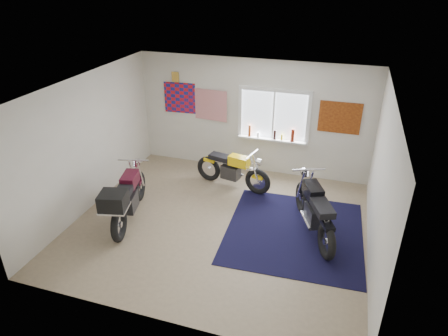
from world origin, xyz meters
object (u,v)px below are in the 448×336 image
(yellow_triumph, at_px, (232,170))
(maroon_tourer, at_px, (126,199))
(black_chrome_bike, at_px, (314,211))
(navy_rug, at_px, (294,232))

(yellow_triumph, height_order, maroon_tourer, maroon_tourer)
(yellow_triumph, bearing_deg, black_chrome_bike, -20.21)
(navy_rug, height_order, maroon_tourer, maroon_tourer)
(black_chrome_bike, distance_m, maroon_tourer, 3.55)
(yellow_triumph, relative_size, maroon_tourer, 0.89)
(yellow_triumph, xyz_separation_m, black_chrome_bike, (1.94, -1.23, 0.06))
(navy_rug, xyz_separation_m, black_chrome_bike, (0.32, 0.10, 0.46))
(maroon_tourer, bearing_deg, yellow_triumph, -51.15)
(yellow_triumph, distance_m, black_chrome_bike, 2.30)
(navy_rug, distance_m, black_chrome_bike, 0.57)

